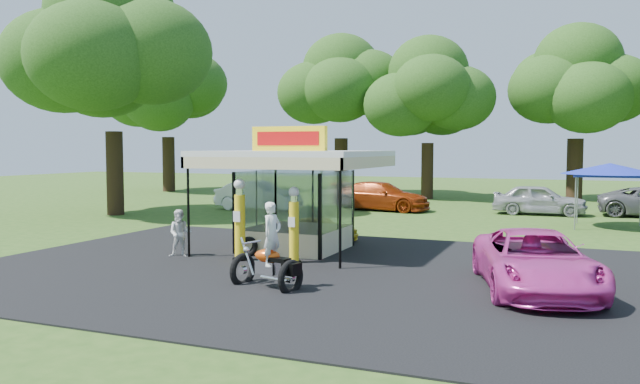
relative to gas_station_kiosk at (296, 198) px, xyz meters
The scene contains 20 objects.
ground 5.67m from the gas_station_kiosk, 68.18° to the right, with size 120.00×120.00×0.00m, color #2C4F18.
asphalt_apron 4.01m from the gas_station_kiosk, 56.26° to the right, with size 20.00×14.00×0.04m, color black.
gas_station_kiosk is the anchor object (origin of this frame).
gas_pump_left 2.62m from the gas_station_kiosk, 107.27° to the right, with size 0.47×0.47×2.54m.
gas_pump_right 2.49m from the gas_station_kiosk, 66.65° to the right, with size 0.43×0.43×2.32m.
motorcycle 5.83m from the gas_station_kiosk, 71.76° to the right, with size 1.97×1.28×2.24m.
spare_tires 2.35m from the gas_station_kiosk, 122.30° to the right, with size 0.78×0.47×0.67m.
kiosk_car 2.56m from the gas_station_kiosk, 90.00° to the left, with size 1.13×2.82×0.96m, color yellow.
pink_sedan 8.59m from the gas_station_kiosk, 22.82° to the right, with size 2.45×5.31×1.48m, color #D73AA4.
spectator_west 3.96m from the gas_station_kiosk, 139.00° to the right, with size 0.74×0.58×1.52m, color white.
bg_car_a 14.10m from the gas_station_kiosk, 123.11° to the left, with size 1.72×4.94×1.63m, color white.
bg_car_b 14.48m from the gas_station_kiosk, 95.18° to the left, with size 2.23×5.49×1.59m, color #9C310C.
bg_car_c 16.88m from the gas_station_kiosk, 65.45° to the left, with size 1.88×4.68×1.59m, color #A3A3A7.
tent_west 12.06m from the gas_station_kiosk, 114.92° to the left, with size 4.56×4.56×3.19m.
tent_east 14.71m from the gas_station_kiosk, 46.70° to the left, with size 4.04×4.04×2.82m.
oak_far_a 32.11m from the gas_station_kiosk, 133.49° to the left, with size 10.35×10.35×12.27m.
oak_far_b 26.67m from the gas_station_kiosk, 107.00° to the left, with size 9.81×9.81×11.70m.
oak_far_c 23.91m from the gas_station_kiosk, 91.76° to the left, with size 9.21×9.21×10.86m.
oak_far_d 27.88m from the gas_station_kiosk, 71.55° to the left, with size 9.61×9.61×11.44m.
oak_near 16.41m from the gas_station_kiosk, 152.87° to the left, with size 11.14×11.14×12.83m.
Camera 1 is at (6.69, -14.03, 3.46)m, focal length 35.00 mm.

